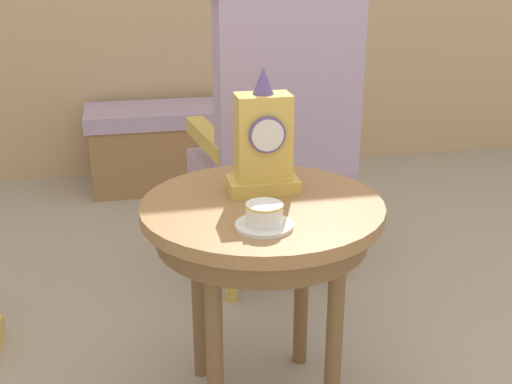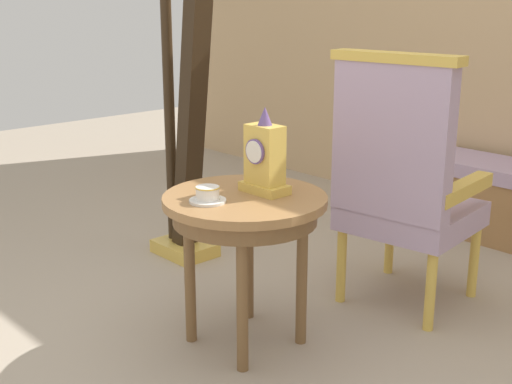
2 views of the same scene
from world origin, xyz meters
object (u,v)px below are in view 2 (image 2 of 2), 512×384
(armchair, at_px, (403,180))
(side_table, at_px, (245,216))
(harp, at_px, (185,124))
(mantel_clock, at_px, (264,159))
(window_bench, at_px, (492,199))
(teacup_left, at_px, (208,195))

(armchair, bearing_deg, side_table, -106.49)
(armchair, distance_m, harp, 1.18)
(side_table, bearing_deg, armchair, 73.51)
(mantel_clock, relative_size, armchair, 0.29)
(armchair, height_order, window_bench, armchair)
(window_bench, bearing_deg, harp, -121.88)
(mantel_clock, xyz_separation_m, window_bench, (-0.01, 1.82, -0.53))
(mantel_clock, height_order, armchair, armchair)
(mantel_clock, relative_size, window_bench, 0.31)
(armchair, distance_m, window_bench, 1.25)
(teacup_left, distance_m, window_bench, 2.10)
(mantel_clock, height_order, window_bench, mantel_clock)
(side_table, relative_size, mantel_clock, 1.89)
(side_table, distance_m, window_bench, 1.92)
(teacup_left, xyz_separation_m, harp, (-0.88, 0.57, 0.08))
(side_table, xyz_separation_m, window_bench, (0.01, 1.90, -0.32))
(teacup_left, bearing_deg, armchair, 74.44)
(side_table, distance_m, armchair, 0.75)
(teacup_left, height_order, armchair, armchair)
(teacup_left, distance_m, mantel_clock, 0.27)
(armchair, bearing_deg, harp, -164.54)
(window_bench, bearing_deg, side_table, -90.35)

